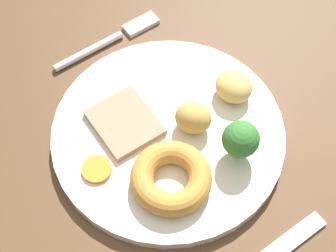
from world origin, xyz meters
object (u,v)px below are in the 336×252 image
(yorkshire_pudding, at_px, (171,178))
(roast_potato_right, at_px, (234,86))
(roast_potato_left, at_px, (193,118))
(fork, at_px, (109,41))
(meat_slice_main, at_px, (125,122))
(broccoli_floret, at_px, (241,140))
(dinner_plate, at_px, (168,134))
(carrot_coin_front, at_px, (97,169))

(yorkshire_pudding, xyz_separation_m, roast_potato_right, (-0.06, 0.12, 0.00))
(yorkshire_pudding, distance_m, roast_potato_left, 0.07)
(fork, bearing_deg, meat_slice_main, -113.70)
(roast_potato_right, relative_size, broccoli_floret, 0.88)
(meat_slice_main, relative_size, roast_potato_left, 1.83)
(roast_potato_right, relative_size, fork, 0.28)
(dinner_plate, bearing_deg, fork, 176.61)
(meat_slice_main, bearing_deg, yorkshire_pudding, 3.71)
(meat_slice_main, height_order, carrot_coin_front, meat_slice_main)
(roast_potato_right, height_order, fork, roast_potato_right)
(fork, bearing_deg, roast_potato_right, -66.16)
(meat_slice_main, xyz_separation_m, yorkshire_pudding, (0.09, 0.01, 0.01))
(meat_slice_main, xyz_separation_m, broccoli_floret, (0.09, 0.08, 0.02))
(roast_potato_left, bearing_deg, meat_slice_main, -123.87)
(meat_slice_main, relative_size, carrot_coin_front, 2.31)
(roast_potato_left, bearing_deg, roast_potato_right, 100.94)
(dinner_plate, xyz_separation_m, roast_potato_right, (-0.00, 0.09, 0.02))
(dinner_plate, distance_m, fork, 0.16)
(carrot_coin_front, distance_m, fork, 0.19)
(dinner_plate, xyz_separation_m, fork, (-0.16, 0.01, -0.00))
(dinner_plate, distance_m, roast_potato_right, 0.09)
(fork, bearing_deg, dinner_plate, -96.91)
(meat_slice_main, relative_size, fork, 0.47)
(broccoli_floret, bearing_deg, yorkshire_pudding, -95.56)
(broccoli_floret, bearing_deg, roast_potato_left, -157.07)
(yorkshire_pudding, distance_m, roast_potato_right, 0.13)
(yorkshire_pudding, relative_size, fork, 0.54)
(dinner_plate, distance_m, carrot_coin_front, 0.09)
(meat_slice_main, distance_m, broccoli_floret, 0.13)
(broccoli_floret, bearing_deg, meat_slice_main, -138.24)
(dinner_plate, relative_size, roast_potato_left, 6.44)
(roast_potato_left, relative_size, broccoli_floret, 0.80)
(dinner_plate, distance_m, broccoli_floret, 0.09)
(yorkshire_pudding, distance_m, fork, 0.21)
(yorkshire_pudding, height_order, carrot_coin_front, yorkshire_pudding)
(dinner_plate, height_order, fork, dinner_plate)
(meat_slice_main, bearing_deg, carrot_coin_front, -57.26)
(dinner_plate, xyz_separation_m, broccoli_floret, (0.06, 0.05, 0.04))
(fork, bearing_deg, yorkshire_pudding, -104.20)
(roast_potato_right, height_order, carrot_coin_front, roast_potato_right)
(carrot_coin_front, bearing_deg, broccoli_floret, 66.07)
(dinner_plate, xyz_separation_m, carrot_coin_front, (0.00, -0.09, 0.01))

